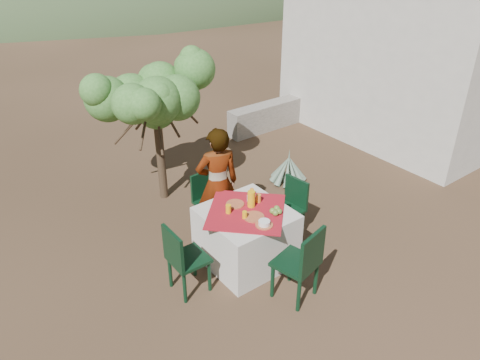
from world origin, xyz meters
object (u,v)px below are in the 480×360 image
object	(u,v)px
chair_far	(207,198)
chair_near	(302,262)
table	(246,236)
shrub_tree	(158,101)
person	(218,184)
agave	(288,170)
chair_left	(183,257)
juice_pitcher	(251,199)
chair_right	(291,205)
guesthouse	(411,56)

from	to	relation	value
chair_far	chair_near	size ratio (longest dim) A/B	0.85
table	shrub_tree	distance (m)	2.44
shrub_tree	chair_far	bearing A→B (deg)	-86.82
table	chair_near	size ratio (longest dim) A/B	1.32
table	person	size ratio (longest dim) A/B	0.80
table	agave	world-z (taller)	table
table	chair_left	world-z (taller)	chair_left
juice_pitcher	chair_near	bearing A→B (deg)	-92.80
chair_far	agave	distance (m)	1.84
table	chair_right	distance (m)	0.86
person	guesthouse	world-z (taller)	guesthouse
table	chair_near	xyz separation A→B (m)	(0.07, -0.95, 0.17)
chair_right	chair_near	bearing A→B (deg)	-43.86
chair_near	agave	world-z (taller)	chair_near
guesthouse	table	bearing A→B (deg)	-163.57
chair_left	person	size ratio (longest dim) A/B	0.57
shrub_tree	guesthouse	xyz separation A→B (m)	(5.43, -0.52, -0.09)
person	chair_far	bearing A→B (deg)	-69.26
guesthouse	juice_pitcher	distance (m)	5.55
chair_near	chair_left	size ratio (longest dim) A/B	1.07
table	chair_near	distance (m)	0.97
chair_left	shrub_tree	size ratio (longest dim) A/B	0.45
chair_far	chair_near	bearing A→B (deg)	-92.83
chair_far	guesthouse	size ratio (longest dim) A/B	0.20
table	guesthouse	world-z (taller)	guesthouse
chair_near	juice_pitcher	xyz separation A→B (m)	(0.05, 1.00, 0.32)
chair_near	shrub_tree	size ratio (longest dim) A/B	0.49
chair_near	chair_right	world-z (taller)	chair_near
chair_far	guesthouse	xyz separation A→B (m)	(5.37, 0.63, 1.04)
chair_left	juice_pitcher	distance (m)	1.13
guesthouse	juice_pitcher	xyz separation A→B (m)	(-5.29, -1.54, -0.63)
chair_right	person	distance (m)	1.06
agave	chair_right	bearing A→B (deg)	-131.35
table	agave	distance (m)	2.22
chair_far	chair_near	world-z (taller)	chair_near
chair_far	chair_left	bearing A→B (deg)	-138.79
table	guesthouse	xyz separation A→B (m)	(5.41, 1.60, 1.12)
chair_left	shrub_tree	bearing A→B (deg)	-23.10
chair_left	guesthouse	world-z (taller)	guesthouse
chair_left	guesthouse	distance (m)	6.64
table	chair_right	size ratio (longest dim) A/B	1.52
chair_right	agave	world-z (taller)	chair_right
shrub_tree	juice_pitcher	bearing A→B (deg)	-86.13
table	juice_pitcher	distance (m)	0.51
shrub_tree	juice_pitcher	xyz separation A→B (m)	(0.14, -2.07, -0.72)
chair_near	person	size ratio (longest dim) A/B	0.61
chair_right	juice_pitcher	xyz separation A→B (m)	(-0.73, -0.04, 0.39)
chair_far	juice_pitcher	world-z (taller)	juice_pitcher
chair_left	chair_right	distance (m)	1.81
agave	chair_far	bearing A→B (deg)	-171.90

